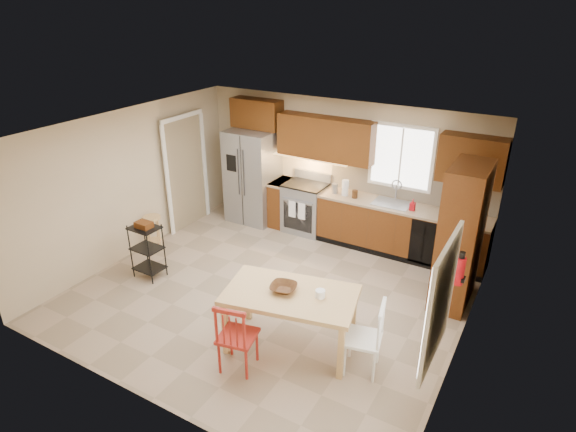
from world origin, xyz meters
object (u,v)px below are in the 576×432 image
(refrigerator, at_px, (253,176))
(utility_cart, at_px, (148,251))
(soap_bottle, at_px, (413,205))
(dining_table, at_px, (291,320))
(range_stove, at_px, (306,208))
(chair_red, at_px, (238,335))
(pantry, at_px, (461,237))
(table_bowl, at_px, (283,291))
(bar_stool, at_px, (154,233))
(fire_extinguisher, at_px, (460,271))
(chair_white, at_px, (363,337))
(table_jar, at_px, (320,295))

(refrigerator, distance_m, utility_cart, 2.72)
(soap_bottle, relative_size, dining_table, 0.12)
(range_stove, xyz_separation_m, utility_cart, (-1.37, -2.73, -0.00))
(range_stove, height_order, chair_red, chair_red)
(pantry, height_order, table_bowl, pantry)
(table_bowl, xyz_separation_m, bar_stool, (-3.28, 1.05, -0.48))
(dining_table, distance_m, table_bowl, 0.42)
(range_stove, relative_size, bar_stool, 1.44)
(fire_extinguisher, distance_m, chair_red, 2.77)
(fire_extinguisher, xyz_separation_m, dining_table, (-1.75, -1.04, -0.71))
(bar_stool, height_order, utility_cart, utility_cart)
(fire_extinguisher, bearing_deg, refrigerator, 155.48)
(chair_white, bearing_deg, chair_red, 106.16)
(soap_bottle, xyz_separation_m, pantry, (0.95, -0.90, 0.05))
(range_stove, bearing_deg, pantry, -18.29)
(range_stove, bearing_deg, dining_table, -65.11)
(fire_extinguisher, distance_m, utility_cart, 4.65)
(table_bowl, bearing_deg, fire_extinguisher, 29.34)
(refrigerator, bearing_deg, fire_extinguisher, -24.52)
(pantry, height_order, dining_table, pantry)
(chair_white, relative_size, table_jar, 6.64)
(fire_extinguisher, xyz_separation_m, utility_cart, (-4.55, -0.70, -0.64))
(soap_bottle, distance_m, table_jar, 2.91)
(soap_bottle, height_order, fire_extinguisher, fire_extinguisher)
(pantry, relative_size, utility_cart, 2.31)
(table_jar, bearing_deg, chair_white, -4.90)
(fire_extinguisher, bearing_deg, dining_table, -149.27)
(range_stove, relative_size, table_bowl, 2.81)
(pantry, distance_m, chair_red, 3.39)
(table_jar, bearing_deg, fire_extinguisher, 33.93)
(soap_bottle, xyz_separation_m, dining_table, (-0.60, -2.99, -0.60))
(pantry, xyz_separation_m, chair_red, (-1.90, -2.74, -0.57))
(range_stove, height_order, soap_bottle, soap_bottle)
(soap_bottle, height_order, utility_cart, soap_bottle)
(dining_table, xyz_separation_m, bar_stool, (-3.38, 1.05, -0.07))
(pantry, relative_size, table_bowl, 6.41)
(chair_red, bearing_deg, chair_white, 16.16)
(chair_white, height_order, table_bowl, chair_white)
(fire_extinguisher, relative_size, utility_cart, 0.40)
(chair_red, xyz_separation_m, utility_cart, (-2.45, 1.00, -0.02))
(range_stove, distance_m, chair_red, 3.88)
(soap_bottle, xyz_separation_m, bar_stool, (-3.98, -1.94, -0.68))
(pantry, distance_m, utility_cart, 4.73)
(pantry, bearing_deg, soap_bottle, 136.55)
(bar_stool, distance_m, utility_cart, 0.92)
(dining_table, relative_size, chair_white, 1.70)
(refrigerator, bearing_deg, utility_cart, -94.75)
(dining_table, bearing_deg, utility_cart, 160.82)
(chair_red, bearing_deg, table_bowl, 56.90)
(range_stove, relative_size, soap_bottle, 4.82)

